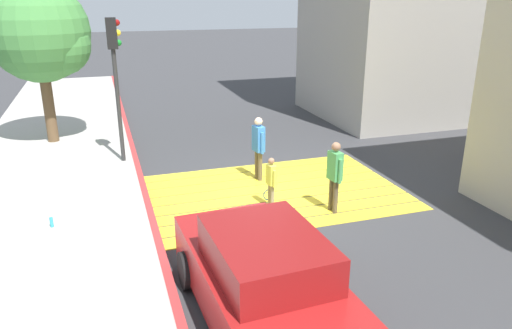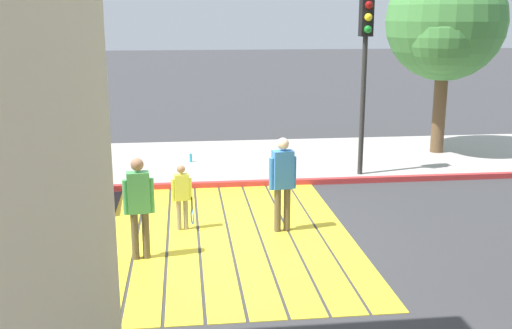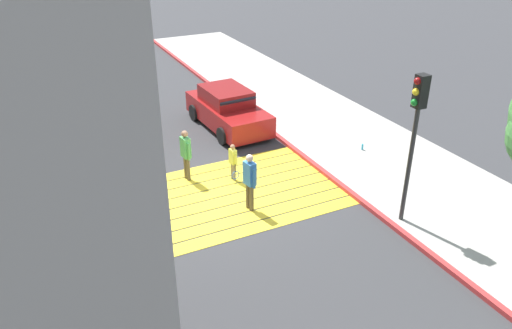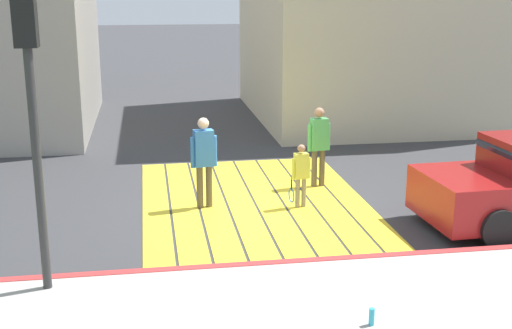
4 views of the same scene
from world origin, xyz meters
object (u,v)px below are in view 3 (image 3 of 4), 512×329
pedestrian_adult_trailing (186,152)px  pedestrian_child_with_racket (233,160)px  water_bottle (362,147)px  car_parked_near_curb (228,110)px  pedestrian_adult_lead (250,178)px  traffic_light_corner (416,121)px

pedestrian_adult_trailing → pedestrian_child_with_racket: bearing=152.3°
water_bottle → pedestrian_adult_trailing: 6.32m
car_parked_near_curb → pedestrian_child_with_racket: (1.57, 4.04, -0.04)m
pedestrian_adult_trailing → pedestrian_adult_lead: bearing=112.2°
traffic_light_corner → pedestrian_adult_lead: bearing=-35.8°
car_parked_near_curb → pedestrian_adult_lead: pedestrian_adult_lead is taller
car_parked_near_curb → traffic_light_corner: traffic_light_corner is taller
traffic_light_corner → pedestrian_adult_trailing: 6.98m
traffic_light_corner → pedestrian_child_with_racket: (3.15, -4.28, -2.34)m
water_bottle → pedestrian_child_with_racket: bearing=-2.5°
pedestrian_adult_lead → pedestrian_child_with_racket: pedestrian_adult_lead is taller
pedestrian_adult_lead → pedestrian_child_with_racket: size_ratio=1.41×
pedestrian_adult_trailing → pedestrian_child_with_racket: (-1.31, 0.69, -0.29)m
traffic_light_corner → pedestrian_adult_trailing: (4.45, -4.97, -2.05)m
car_parked_near_curb → pedestrian_adult_lead: 6.14m
car_parked_near_curb → pedestrian_adult_lead: size_ratio=2.49×
pedestrian_adult_lead → car_parked_near_curb: bearing=-107.6°
water_bottle → traffic_light_corner: bearing=66.6°
water_bottle → car_parked_near_curb: bearing=-51.9°
water_bottle → pedestrian_child_with_racket: 4.93m
traffic_light_corner → pedestrian_child_with_racket: traffic_light_corner is taller
pedestrian_adult_lead → pedestrian_child_with_racket: 1.86m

